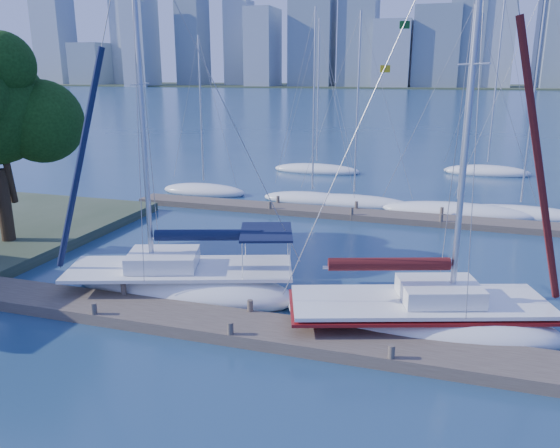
% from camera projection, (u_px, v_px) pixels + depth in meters
% --- Properties ---
extents(ground, '(700.00, 700.00, 0.00)m').
position_uv_depth(ground, '(241.00, 333.00, 18.10)').
color(ground, navy).
rests_on(ground, ground).
extents(near_dock, '(26.00, 2.00, 0.40)m').
position_uv_depth(near_dock, '(241.00, 328.00, 18.05)').
color(near_dock, '#4E4239').
rests_on(near_dock, ground).
extents(far_dock, '(30.00, 1.80, 0.36)m').
position_uv_depth(far_dock, '(371.00, 216.00, 32.20)').
color(far_dock, '#4E4239').
rests_on(far_dock, ground).
extents(far_shore, '(800.00, 100.00, 1.50)m').
position_uv_depth(far_shore, '(443.00, 87.00, 312.41)').
color(far_shore, '#38472D').
rests_on(far_shore, ground).
extents(sailboat_navy, '(9.73, 5.77, 14.22)m').
position_uv_depth(sailboat_navy, '(180.00, 268.00, 21.07)').
color(sailboat_navy, white).
rests_on(sailboat_navy, ground).
extents(sailboat_maroon, '(9.55, 5.63, 15.38)m').
position_uv_depth(sailboat_maroon, '(420.00, 297.00, 18.05)').
color(sailboat_maroon, white).
rests_on(sailboat_maroon, ground).
extents(bg_boat_0, '(6.56, 4.11, 11.05)m').
position_uv_depth(bg_boat_0, '(204.00, 190.00, 38.74)').
color(bg_boat_0, white).
rests_on(bg_boat_0, ground).
extents(bg_boat_1, '(6.94, 4.62, 12.51)m').
position_uv_depth(bg_boat_1, '(312.00, 199.00, 36.21)').
color(bg_boat_1, white).
rests_on(bg_boat_1, ground).
extents(bg_boat_2, '(7.82, 3.31, 12.18)m').
position_uv_depth(bg_boat_2, '(354.00, 202.00, 35.38)').
color(bg_boat_2, white).
rests_on(bg_boat_2, ground).
extents(bg_boat_3, '(9.05, 3.29, 12.29)m').
position_uv_depth(bg_boat_3, '(457.00, 212.00, 32.81)').
color(bg_boat_3, white).
rests_on(bg_boat_3, ground).
extents(bg_boat_4, '(8.02, 3.63, 13.45)m').
position_uv_depth(bg_boat_4, '(520.00, 213.00, 32.43)').
color(bg_boat_4, white).
rests_on(bg_boat_4, ground).
extents(bg_boat_6, '(7.76, 5.09, 12.89)m').
position_uv_depth(bg_boat_6, '(317.00, 169.00, 46.99)').
color(bg_boat_6, white).
rests_on(bg_boat_6, ground).
extents(bg_boat_7, '(7.14, 2.87, 14.29)m').
position_uv_depth(bg_boat_7, '(487.00, 171.00, 45.97)').
color(bg_boat_7, white).
rests_on(bg_boat_7, ground).
extents(skyline, '(503.38, 51.31, 119.64)m').
position_uv_depth(skyline, '(493.00, 13.00, 269.11)').
color(skyline, '#8395A9').
rests_on(skyline, ground).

